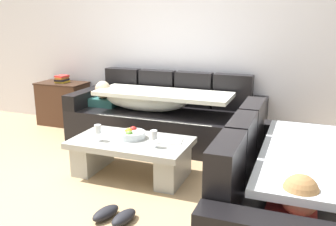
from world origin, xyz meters
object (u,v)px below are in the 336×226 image
Objects in this scene: fruit_bowl at (132,134)px; open_magazine at (168,140)px; couch_near_window at (288,196)px; coffee_table at (131,153)px; book_stack_on_cabinet at (62,79)px; pair_of_shoes at (115,215)px; wine_glass_near_right at (154,135)px; side_cabinet at (63,103)px; wine_glass_near_left at (98,130)px; couch_along_wall at (163,117)px.

open_magazine is (0.39, 0.05, -0.04)m from fruit_bowl.
coffee_table is at bearing 69.14° from couch_near_window.
book_stack_on_cabinet is 3.04m from pair_of_shoes.
fruit_bowl is 0.39m from open_magazine.
book_stack_on_cabinet reaches higher than wine_glass_near_right.
pair_of_shoes is at bearing -46.40° from side_cabinet.
pair_of_shoes is (2.05, -2.16, -0.28)m from side_cabinet.
wine_glass_near_left reaches higher than open_magazine.
couch_near_window reaches higher than open_magazine.
side_cabinet reaches higher than wine_glass_near_right.
wine_glass_near_right is at bearing -19.62° from coffee_table.
couch_near_window is at bearing -20.86° from coffee_table.
wine_glass_near_right is (0.32, -0.17, 0.08)m from fruit_bowl.
couch_near_window reaches higher than side_cabinet.
wine_glass_near_right is (0.30, -0.11, 0.26)m from coffee_table.
couch_near_window reaches higher than book_stack_on_cabinet.
wine_glass_near_right is 0.59× the size of open_magazine.
coffee_table is at bearing -36.41° from book_stack_on_cabinet.
coffee_table is 1.67× the size of side_cabinet.
wine_glass_near_right is 0.25m from open_magazine.
couch_along_wall is at bearing 93.44° from fruit_bowl.
open_magazine is 1.36× the size of book_stack_on_cabinet.
side_cabinet is (-1.71, 0.22, -0.01)m from couch_along_wall.
wine_glass_near_left is at bearing -145.11° from fruit_bowl.
coffee_table is (0.08, -1.09, -0.09)m from couch_along_wall.
wine_glass_near_left is at bearing 128.45° from pair_of_shoes.
coffee_table is 4.29× the size of open_magazine.
wine_glass_near_right is 0.48× the size of pair_of_shoes.
wine_glass_near_right is (0.60, 0.03, 0.00)m from wine_glass_near_left.
couch_near_window is 3.85m from side_cabinet.
side_cabinet is at bearing 172.49° from couch_along_wall.
couch_along_wall is 1.75m from book_stack_on_cabinet.
couch_along_wall reaches higher than pair_of_shoes.
couch_near_window reaches higher than wine_glass_near_right.
couch_near_window is 5.62× the size of pair_of_shoes.
couch_along_wall and couch_near_window have the same top height.
open_magazine is (0.45, -0.98, 0.06)m from couch_along_wall.
fruit_bowl is 2.17m from side_cabinet.
couch_near_window is 11.76× the size of wine_glass_near_left.
coffee_table is 2.26m from book_stack_on_cabinet.
book_stack_on_cabinet is 0.60× the size of pair_of_shoes.
open_magazine reaches higher than pair_of_shoes.
wine_glass_near_left is at bearing -177.45° from wine_glass_near_right.
pair_of_shoes is at bearing -107.03° from open_magazine.
pair_of_shoes is (-0.03, -0.74, -0.45)m from wine_glass_near_right.
pair_of_shoes is (0.26, -0.84, -0.19)m from coffee_table.
pair_of_shoes is at bearing -51.55° from wine_glass_near_left.
couch_near_window is 11.76× the size of wine_glass_near_right.
wine_glass_near_left is 0.72m from open_magazine.
couch_along_wall reaches higher than open_magazine.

